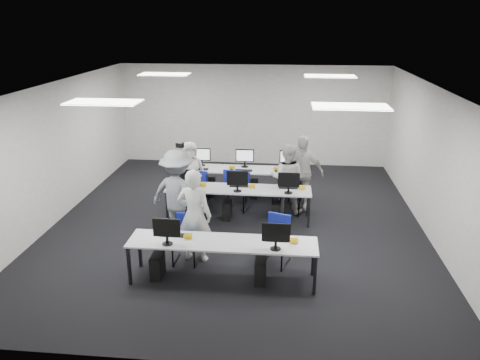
# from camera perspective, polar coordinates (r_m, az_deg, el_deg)

# --- Properties ---
(room) EXTENTS (9.00, 9.02, 3.00)m
(room) POSITION_cam_1_polar(r_m,az_deg,el_deg) (9.89, -0.33, 2.75)
(room) COLOR black
(room) RESTS_ON ground
(ceiling_panels) EXTENTS (5.20, 4.60, 0.02)m
(ceiling_panels) POSITION_cam_1_polar(r_m,az_deg,el_deg) (9.57, -0.35, 11.30)
(ceiling_panels) COLOR white
(ceiling_panels) RESTS_ON room
(desk_front) EXTENTS (3.20, 0.70, 0.73)m
(desk_front) POSITION_cam_1_polar(r_m,az_deg,el_deg) (7.97, -2.16, -7.83)
(desk_front) COLOR silver
(desk_front) RESTS_ON ground
(desk_mid) EXTENTS (3.20, 0.70, 0.73)m
(desk_mid) POSITION_cam_1_polar(r_m,az_deg,el_deg) (10.34, -0.21, -1.29)
(desk_mid) COLOR silver
(desk_mid) RESTS_ON ground
(desk_back) EXTENTS (3.20, 0.70, 0.73)m
(desk_back) POSITION_cam_1_polar(r_m,az_deg,el_deg) (11.65, 0.51, 1.11)
(desk_back) COLOR silver
(desk_back) RESTS_ON ground
(equipment_front) EXTENTS (2.51, 0.41, 1.19)m
(equipment_front) POSITION_cam_1_polar(r_m,az_deg,el_deg) (8.14, -3.50, -9.84)
(equipment_front) COLOR #0D67B0
(equipment_front) RESTS_ON desk_front
(equipment_mid) EXTENTS (2.91, 0.41, 1.19)m
(equipment_mid) POSITION_cam_1_polar(r_m,az_deg,el_deg) (10.46, -1.26, -2.94)
(equipment_mid) COLOR white
(equipment_mid) RESTS_ON desk_mid
(equipment_back) EXTENTS (2.91, 0.41, 1.19)m
(equipment_back) POSITION_cam_1_polar(r_m,az_deg,el_deg) (11.76, 1.44, -0.38)
(equipment_back) COLOR white
(equipment_back) RESTS_ON desk_back
(chair_0) EXTENTS (0.46, 0.49, 0.90)m
(chair_0) POSITION_cam_1_polar(r_m,az_deg,el_deg) (8.78, -6.56, -8.19)
(chair_0) COLOR navy
(chair_0) RESTS_ON ground
(chair_1) EXTENTS (0.58, 0.60, 0.92)m
(chair_1) POSITION_cam_1_polar(r_m,az_deg,el_deg) (8.68, 4.33, -8.38)
(chair_1) COLOR navy
(chair_1) RESTS_ON ground
(chair_2) EXTENTS (0.45, 0.49, 0.87)m
(chair_2) POSITION_cam_1_polar(r_m,az_deg,el_deg) (11.12, -5.18, -2.11)
(chair_2) COLOR navy
(chair_2) RESTS_ON ground
(chair_3) EXTENTS (0.53, 0.55, 0.87)m
(chair_3) POSITION_cam_1_polar(r_m,az_deg,el_deg) (11.03, -0.12, -2.21)
(chair_3) COLOR navy
(chair_3) RESTS_ON ground
(chair_4) EXTENTS (0.55, 0.59, 0.97)m
(chair_4) POSITION_cam_1_polar(r_m,az_deg,el_deg) (10.84, 5.84, -2.52)
(chair_4) COLOR navy
(chair_4) RESTS_ON ground
(chair_5) EXTENTS (0.44, 0.48, 0.85)m
(chair_5) POSITION_cam_1_polar(r_m,az_deg,el_deg) (11.36, -4.91, -1.64)
(chair_5) COLOR navy
(chair_5) RESTS_ON ground
(chair_6) EXTENTS (0.53, 0.57, 0.97)m
(chair_6) POSITION_cam_1_polar(r_m,az_deg,el_deg) (11.18, -0.62, -1.73)
(chair_6) COLOR navy
(chair_6) RESTS_ON ground
(chair_7) EXTENTS (0.60, 0.62, 0.93)m
(chair_7) POSITION_cam_1_polar(r_m,az_deg,el_deg) (11.11, 5.38, -2.03)
(chair_7) COLOR navy
(chair_7) RESTS_ON ground
(handbag) EXTENTS (0.35, 0.26, 0.26)m
(handbag) POSITION_cam_1_polar(r_m,az_deg,el_deg) (10.38, -6.13, -0.27)
(handbag) COLOR #A07D52
(handbag) RESTS_ON desk_mid
(student_0) EXTENTS (0.71, 0.52, 1.78)m
(student_0) POSITION_cam_1_polar(r_m,az_deg,el_deg) (8.59, -5.58, -4.33)
(student_0) COLOR silver
(student_0) RESTS_ON ground
(student_1) EXTENTS (0.90, 0.77, 1.62)m
(student_1) POSITION_cam_1_polar(r_m,az_deg,el_deg) (10.78, 5.76, 0.23)
(student_1) COLOR silver
(student_1) RESTS_ON ground
(student_2) EXTENTS (0.87, 0.74, 1.51)m
(student_2) POSITION_cam_1_polar(r_m,az_deg,el_deg) (11.38, -6.07, 0.95)
(student_2) COLOR silver
(student_2) RESTS_ON ground
(student_3) EXTENTS (1.06, 0.50, 1.76)m
(student_3) POSITION_cam_1_polar(r_m,az_deg,el_deg) (11.00, 7.45, 0.94)
(student_3) COLOR silver
(student_3) RESTS_ON ground
(photographer) EXTENTS (1.34, 1.01, 1.85)m
(photographer) POSITION_cam_1_polar(r_m,az_deg,el_deg) (9.52, -7.64, -1.75)
(photographer) COLOR gray
(photographer) RESTS_ON ground
(dslr_camera) EXTENTS (0.19, 0.21, 0.10)m
(dslr_camera) POSITION_cam_1_polar(r_m,az_deg,el_deg) (9.37, -7.34, 4.24)
(dslr_camera) COLOR black
(dslr_camera) RESTS_ON photographer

